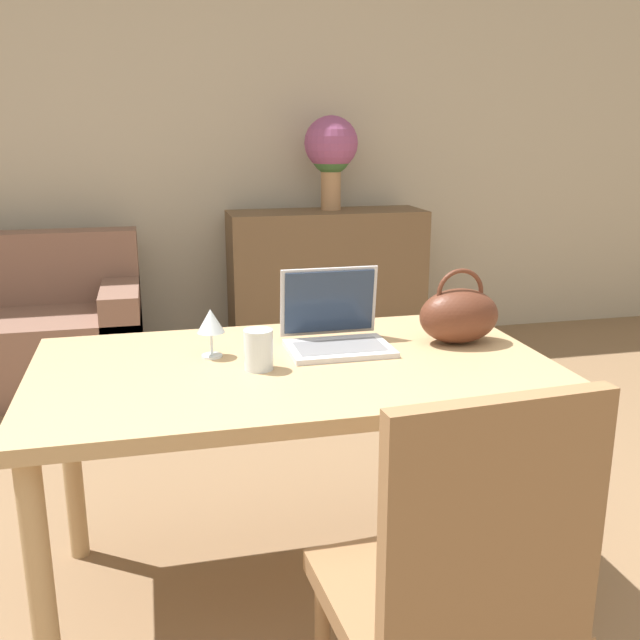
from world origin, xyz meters
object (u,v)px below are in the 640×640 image
Objects in this scene: handbag at (459,315)px; flower_vase at (331,150)px; chair at (456,587)px; laptop at (334,326)px; drinking_glass at (259,350)px; wine_glass at (211,323)px.

flower_vase is at bearing 85.34° from handbag.
laptop reaches higher than chair.
handbag reaches higher than laptop.
laptop is 2.71× the size of drinking_glass.
chair is 3.29m from flower_vase.
wine_glass is at bearing 129.39° from drinking_glass.
drinking_glass is at bearing -108.79° from flower_vase.
laptop is 2.14× the size of wine_glass.
wine_glass is (-0.37, -0.02, 0.04)m from laptop.
wine_glass is at bearing 109.13° from chair.
chair reaches higher than wine_glass.
handbag is at bearing 9.49° from drinking_glass.
handbag is at bearing -94.66° from flower_vase.
drinking_glass is 2.59m from flower_vase.
laptop is 0.37m from wine_glass.
flower_vase reaches higher than handbag.
handbag is (0.63, 0.11, 0.03)m from drinking_glass.
wine_glass is 2.50m from flower_vase.
flower_vase is at bearing 67.63° from wine_glass.
handbag reaches higher than chair.
wine_glass reaches higher than drinking_glass.
drinking_glass is 0.64m from handbag.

